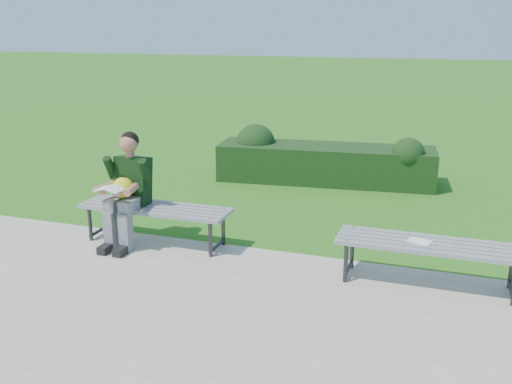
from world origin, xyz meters
TOP-DOWN VIEW (x-y plane):
  - ground at (0.00, 0.00)m, footprint 80.00×80.00m
  - walkway at (0.00, -1.75)m, footprint 30.00×3.50m
  - hedge at (-0.13, 3.20)m, footprint 3.59×1.24m
  - bench_left at (-1.35, -0.21)m, footprint 1.80×0.50m
  - bench_right at (1.75, -0.37)m, footprint 1.80×0.50m
  - seated_boy at (-1.65, -0.30)m, footprint 0.56×0.76m
  - paper_sheet at (1.65, -0.37)m, footprint 0.26×0.22m

SIDE VIEW (x-z plane):
  - ground at x=0.00m, z-range 0.00..0.00m
  - walkway at x=0.00m, z-range 0.00..0.02m
  - hedge at x=-0.13m, z-range -0.10..0.80m
  - bench_left at x=-1.35m, z-range 0.19..0.64m
  - bench_right at x=1.75m, z-range 0.19..0.64m
  - paper_sheet at x=1.65m, z-range 0.47..0.48m
  - seated_boy at x=-1.65m, z-range 0.06..1.37m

